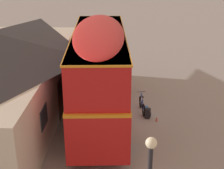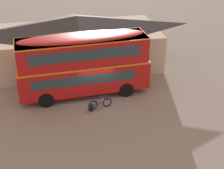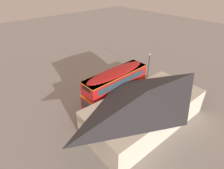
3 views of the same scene
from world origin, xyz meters
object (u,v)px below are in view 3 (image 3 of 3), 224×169
at_px(double_decker_bus, 116,85).
at_px(water_bottle_blue_sports, 100,95).
at_px(water_bottle_red_squeeze, 104,91).
at_px(street_lamp, 149,63).
at_px(backpack_on_ground, 104,92).
at_px(touring_bicycle, 101,94).

height_order(double_decker_bus, water_bottle_blue_sports, double_decker_bus).
bearing_deg(water_bottle_red_squeeze, street_lamp, 170.56).
xyz_separation_m(backpack_on_ground, water_bottle_red_squeeze, (-0.40, -0.42, -0.20)).
height_order(water_bottle_red_squeeze, water_bottle_blue_sports, water_bottle_blue_sports).
height_order(double_decker_bus, touring_bicycle, double_decker_bus).
xyz_separation_m(touring_bicycle, water_bottle_blue_sports, (-0.00, -0.24, -0.27)).
relative_size(backpack_on_ground, water_bottle_blue_sports, 2.61).
distance_m(double_decker_bus, water_bottle_red_squeeze, 3.91).
bearing_deg(double_decker_bus, touring_bicycle, -73.12).
distance_m(backpack_on_ground, water_bottle_red_squeeze, 0.61).
distance_m(touring_bicycle, water_bottle_red_squeeze, 1.28).
xyz_separation_m(water_bottle_red_squeeze, street_lamp, (-8.59, 1.43, 2.54)).
distance_m(touring_bicycle, backpack_on_ground, 0.71).
distance_m(double_decker_bus, street_lamp, 9.10).
height_order(water_bottle_red_squeeze, street_lamp, street_lamp).
bearing_deg(touring_bicycle, water_bottle_blue_sports, -90.43).
bearing_deg(backpack_on_ground, water_bottle_blue_sports, -1.38).
xyz_separation_m(double_decker_bus, water_bottle_blue_sports, (0.70, -2.54, -2.54)).
bearing_deg(street_lamp, touring_bicycle, -4.68).
distance_m(water_bottle_red_squeeze, water_bottle_blue_sports, 1.15).
xyz_separation_m(backpack_on_ground, water_bottle_blue_sports, (0.67, -0.02, -0.19)).
relative_size(touring_bicycle, water_bottle_blue_sports, 7.94).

